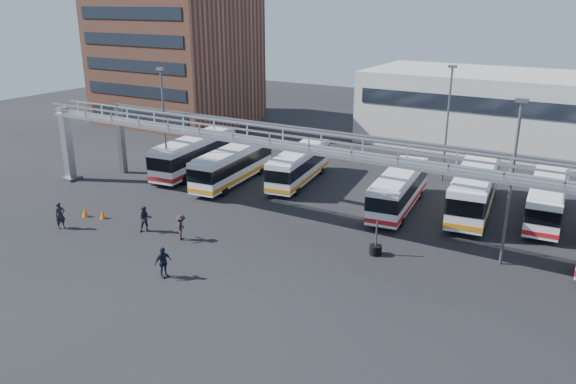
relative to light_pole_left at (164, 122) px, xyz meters
The scene contains 20 objects.
ground 18.78m from the light_pole_left, 26.57° to the right, with size 140.00×140.00×0.00m, color black.
gantry 16.14m from the light_pole_left, ahead, with size 51.40×5.15×7.10m.
apartment_building 28.52m from the light_pole_left, 129.29° to the left, with size 18.00×15.00×16.00m, color brown.
warehouse 41.07m from the light_pole_left, 46.97° to the left, with size 42.00×14.00×8.00m, color #9E9E99.
light_pole_left is the anchor object (origin of this frame).
light_pole_mid 28.02m from the light_pole_left, ahead, with size 0.70×0.35×10.21m.
light_pole_back 24.41m from the light_pole_left, 34.99° to the left, with size 0.70×0.35×10.21m.
bus_1 5.97m from the light_pole_left, 98.97° to the left, with size 3.96×11.44×3.40m.
bus_2 6.86m from the light_pole_left, 40.58° to the left, with size 3.51×10.69×3.19m.
bus_3 12.13m from the light_pole_left, 36.15° to the left, with size 3.83×10.27×3.04m.
bus_5 20.18m from the light_pole_left, 14.06° to the left, with size 3.54×10.46×3.11m.
bus_6 25.62m from the light_pole_left, 16.43° to the left, with size 3.96×11.66×3.47m.
bus_7 30.62m from the light_pole_left, 15.52° to the left, with size 3.05×10.11×3.03m.
pedestrian_a 12.07m from the light_pole_left, 90.36° to the right, with size 0.71×0.47×1.94m, color black.
pedestrian_b 11.19m from the light_pole_left, 56.67° to the right, with size 0.91×0.71×1.88m, color #2A222F.
pedestrian_c 12.88m from the light_pole_left, 43.56° to the right, with size 1.15×0.66×1.77m, color #302020.
pedestrian_d 17.89m from the light_pole_left, 48.72° to the right, with size 1.11×0.46×1.89m, color black.
cone_left 9.93m from the light_pole_left, 83.12° to the right, with size 0.42×0.42×0.66m, color orange.
cone_right 10.23m from the light_pole_left, 92.83° to the right, with size 0.44×0.44×0.70m, color orange.
tire_stack 21.85m from the light_pole_left, 10.05° to the right, with size 0.79×0.79×2.27m.
Camera 1 is at (16.80, -26.61, 15.41)m, focal length 35.00 mm.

